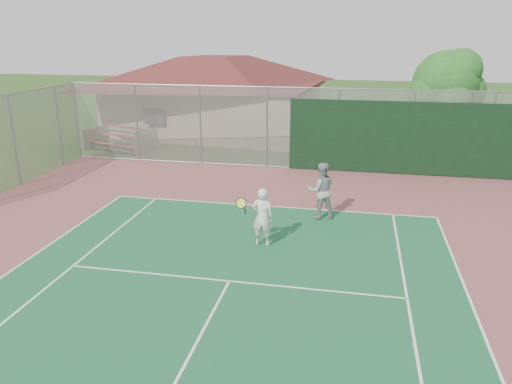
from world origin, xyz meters
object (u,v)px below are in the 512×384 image
(tree, at_px, (447,86))
(player_grey_back, at_px, (321,191))
(clubhouse, at_px, (215,87))
(bleachers, at_px, (120,138))
(player_white_front, at_px, (262,217))

(tree, xyz_separation_m, player_grey_back, (-5.01, -9.75, -2.39))
(clubhouse, bearing_deg, tree, -9.74)
(clubhouse, relative_size, tree, 2.55)
(clubhouse, height_order, player_grey_back, clubhouse)
(bleachers, xyz_separation_m, player_grey_back, (10.70, -7.85, 0.34))
(tree, distance_m, player_white_front, 14.06)
(clubhouse, relative_size, player_grey_back, 7.05)
(tree, height_order, player_grey_back, tree)
(player_white_front, bearing_deg, player_grey_back, -118.21)
(clubhouse, xyz_separation_m, bleachers, (-3.53, -5.21, -2.09))
(tree, xyz_separation_m, player_white_front, (-6.44, -12.25, -2.46))
(clubhouse, height_order, player_white_front, clubhouse)
(tree, height_order, player_white_front, tree)
(player_white_front, bearing_deg, tree, -116.18)
(bleachers, bearing_deg, tree, 25.69)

